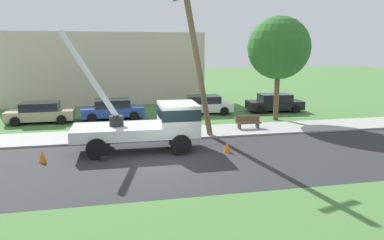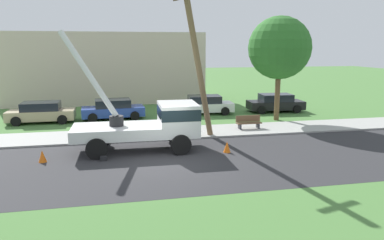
% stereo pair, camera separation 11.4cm
% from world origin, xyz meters
% --- Properties ---
extents(ground_plane, '(120.00, 120.00, 0.00)m').
position_xyz_m(ground_plane, '(0.00, 12.00, 0.00)').
color(ground_plane, '#477538').
extents(road_asphalt, '(80.00, 7.96, 0.01)m').
position_xyz_m(road_asphalt, '(0.00, 0.00, 0.00)').
color(road_asphalt, '#2B2B2D').
rests_on(road_asphalt, ground).
extents(sidewalk_strip, '(80.00, 3.13, 0.10)m').
position_xyz_m(sidewalk_strip, '(0.00, 5.54, 0.05)').
color(sidewalk_strip, '#9E9E99').
rests_on(sidewalk_strip, ground).
extents(utility_truck, '(6.76, 3.20, 5.98)m').
position_xyz_m(utility_truck, '(-0.32, 2.38, 1.41)').
color(utility_truck, silver).
rests_on(utility_truck, ground).
extents(leaning_utility_pole, '(2.64, 1.97, 8.78)m').
position_xyz_m(leaning_utility_pole, '(2.29, 3.81, 4.51)').
color(leaning_utility_pole, brown).
rests_on(leaning_utility_pole, ground).
extents(traffic_cone_ahead, '(0.36, 0.36, 0.56)m').
position_xyz_m(traffic_cone_ahead, '(3.22, 1.07, 0.28)').
color(traffic_cone_ahead, orange).
rests_on(traffic_cone_ahead, ground).
extents(traffic_cone_behind, '(0.36, 0.36, 0.56)m').
position_xyz_m(traffic_cone_behind, '(-5.46, 1.26, 0.28)').
color(traffic_cone_behind, orange).
rests_on(traffic_cone_behind, ground).
extents(parked_sedan_tan, '(4.42, 2.05, 1.42)m').
position_xyz_m(parked_sedan_tan, '(-7.18, 10.62, 0.71)').
color(parked_sedan_tan, tan).
rests_on(parked_sedan_tan, ground).
extents(parked_sedan_blue, '(4.51, 2.20, 1.42)m').
position_xyz_m(parked_sedan_blue, '(-2.35, 10.97, 0.71)').
color(parked_sedan_blue, '#263F99').
rests_on(parked_sedan_blue, ground).
extents(parked_sedan_white, '(4.51, 2.21, 1.42)m').
position_xyz_m(parked_sedan_white, '(4.60, 11.62, 0.71)').
color(parked_sedan_white, silver).
rests_on(parked_sedan_white, ground).
extents(parked_sedan_black, '(4.50, 2.19, 1.42)m').
position_xyz_m(parked_sedan_black, '(10.41, 11.39, 0.71)').
color(parked_sedan_black, black).
rests_on(parked_sedan_black, ground).
extents(park_bench, '(1.60, 0.45, 0.90)m').
position_xyz_m(park_bench, '(6.01, 5.61, 0.46)').
color(park_bench, brown).
rests_on(park_bench, ground).
extents(roadside_tree_near, '(4.33, 4.33, 7.23)m').
position_xyz_m(roadside_tree_near, '(9.07, 8.21, 5.05)').
color(roadside_tree_near, brown).
rests_on(roadside_tree_near, ground).
extents(lowrise_building_backdrop, '(18.00, 6.00, 6.40)m').
position_xyz_m(lowrise_building_backdrop, '(-2.97, 20.18, 3.20)').
color(lowrise_building_backdrop, beige).
rests_on(lowrise_building_backdrop, ground).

